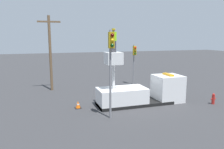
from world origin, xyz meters
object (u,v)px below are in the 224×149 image
object	(u,v)px
fire_hydrant	(213,99)
worker	(113,40)
bucket_truck	(142,92)
traffic_cone_rear	(78,105)
utility_pole	(50,51)
traffic_light_across	(134,56)
traffic_light_pole	(111,57)

from	to	relation	value
fire_hydrant	worker	bearing A→B (deg)	166.40
bucket_truck	worker	distance (m)	4.79
traffic_cone_rear	utility_pole	xyz separation A→B (m)	(-1.59, 6.56, 3.75)
bucket_truck	traffic_cone_rear	bearing A→B (deg)	175.27
bucket_truck	traffic_light_across	world-z (taller)	traffic_light_across
worker	traffic_cone_rear	bearing A→B (deg)	171.10
traffic_light_pole	utility_pole	size ratio (longest dim) A/B	0.78
worker	traffic_light_pole	bearing A→B (deg)	-111.84
worker	utility_pole	xyz separation A→B (m)	(-4.28, 6.98, -1.08)
traffic_light_across	utility_pole	distance (m)	9.03
bucket_truck	traffic_light_pole	size ratio (longest dim) A/B	1.23
traffic_light_pole	traffic_cone_rear	world-z (taller)	traffic_light_pole
fire_hydrant	traffic_cone_rear	distance (m)	10.80
worker	utility_pole	size ratio (longest dim) A/B	0.24
traffic_light_across	fire_hydrant	distance (m)	9.66
traffic_light_pole	traffic_cone_rear	distance (m)	5.06
traffic_light_pole	fire_hydrant	world-z (taller)	traffic_light_pole
traffic_cone_rear	fire_hydrant	bearing A→B (deg)	-12.42
traffic_light_pole	traffic_cone_rear	xyz separation A→B (m)	(-1.73, 2.83, -3.82)
traffic_light_pole	traffic_light_across	size ratio (longest dim) A/B	1.29
bucket_truck	worker	bearing A→B (deg)	180.00
bucket_truck	traffic_light_pole	xyz separation A→B (m)	(-3.37, -2.41, 3.13)
utility_pole	worker	bearing A→B (deg)	-58.48
bucket_truck	traffic_cone_rear	world-z (taller)	bucket_truck
traffic_light_across	bucket_truck	bearing A→B (deg)	-108.74
traffic_light_pole	traffic_light_across	xyz separation A→B (m)	(5.68, 9.21, -0.89)
worker	traffic_light_pole	world-z (taller)	worker
worker	traffic_cone_rear	distance (m)	5.55
fire_hydrant	traffic_light_pole	bearing A→B (deg)	-176.72
worker	bucket_truck	bearing A→B (deg)	0.00
worker	traffic_light_across	world-z (taller)	worker
bucket_truck	utility_pole	world-z (taller)	utility_pole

